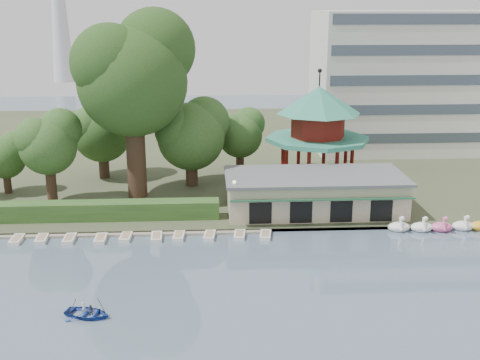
{
  "coord_description": "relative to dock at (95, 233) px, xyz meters",
  "views": [
    {
      "loc": [
        -1.07,
        -37.28,
        21.08
      ],
      "look_at": [
        2.0,
        18.0,
        5.0
      ],
      "focal_mm": 45.0,
      "sensor_mm": 36.0,
      "label": 1
    }
  ],
  "objects": [
    {
      "name": "swan_boats",
      "position": [
        34.52,
        -0.68,
        0.28
      ],
      "size": [
        11.82,
        2.06,
        1.92
      ],
      "color": "white",
      "rests_on": "ground"
    },
    {
      "name": "big_tree",
      "position": [
        3.16,
        10.99,
        14.2
      ],
      "size": [
        13.02,
        12.13,
        20.62
      ],
      "color": "#3A281C",
      "rests_on": "shore"
    },
    {
      "name": "boathouse",
      "position": [
        22.0,
        4.77,
        2.25
      ],
      "size": [
        18.6,
        9.39,
        3.9
      ],
      "color": "#BEAF91",
      "rests_on": "shore"
    },
    {
      "name": "embankment",
      "position": [
        12.0,
        0.1,
        0.03
      ],
      "size": [
        220.0,
        0.6,
        0.3
      ],
      "primitive_type": "cube",
      "color": "gray",
      "rests_on": "ground"
    },
    {
      "name": "rowboat_with_passengers",
      "position": [
        2.3,
        -15.92,
        0.36
      ],
      "size": [
        5.44,
        4.59,
        2.01
      ],
      "color": "#1E3D96",
      "rests_on": "ground"
    },
    {
      "name": "small_trees",
      "position": [
        1.16,
        14.89,
        6.44
      ],
      "size": [
        38.79,
        16.8,
        10.47
      ],
      "color": "#3A281C",
      "rests_on": "shore"
    },
    {
      "name": "dock",
      "position": [
        0.0,
        0.0,
        0.0
      ],
      "size": [
        34.0,
        1.6,
        0.24
      ],
      "primitive_type": "cube",
      "color": "gray",
      "rests_on": "ground"
    },
    {
      "name": "hedge",
      "position": [
        -3.0,
        3.3,
        1.18
      ],
      "size": [
        30.0,
        2.0,
        1.8
      ],
      "primitive_type": "cube",
      "color": "#345924",
      "rests_on": "shore"
    },
    {
      "name": "moored_rowboats",
      "position": [
        0.63,
        -1.36,
        0.06
      ],
      "size": [
        32.69,
        2.68,
        0.36
      ],
      "color": "white",
      "rests_on": "ground"
    },
    {
      "name": "pavilion",
      "position": [
        24.0,
        14.8,
        7.36
      ],
      "size": [
        12.4,
        12.4,
        13.5
      ],
      "color": "#BEAF91",
      "rests_on": "shore"
    },
    {
      "name": "lamp_post",
      "position": [
        13.5,
        1.8,
        3.22
      ],
      "size": [
        0.36,
        0.36,
        4.28
      ],
      "color": "black",
      "rests_on": "shore"
    },
    {
      "name": "office_building",
      "position": [
        44.67,
        31.8,
        9.61
      ],
      "size": [
        38.0,
        18.0,
        20.0
      ],
      "color": "silver",
      "rests_on": "shore"
    },
    {
      "name": "ground_plane",
      "position": [
        12.0,
        -17.2,
        -0.12
      ],
      "size": [
        220.0,
        220.0,
        0.0
      ],
      "primitive_type": "plane",
      "color": "slate",
      "rests_on": "ground"
    },
    {
      "name": "shore",
      "position": [
        12.0,
        34.8,
        0.08
      ],
      "size": [
        220.0,
        70.0,
        0.4
      ],
      "primitive_type": "cube",
      "color": "#424930",
      "rests_on": "ground"
    }
  ]
}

